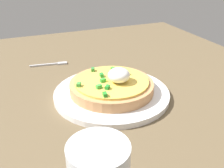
% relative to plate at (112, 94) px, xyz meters
% --- Properties ---
extents(dining_table, '(1.19, 0.90, 0.03)m').
position_rel_plate_xyz_m(dining_table, '(-0.00, 0.07, -0.02)').
color(dining_table, brown).
rests_on(dining_table, ground).
extents(plate, '(0.27, 0.27, 0.01)m').
position_rel_plate_xyz_m(plate, '(0.00, 0.00, 0.00)').
color(plate, white).
rests_on(plate, dining_table).
extents(pizza, '(0.20, 0.20, 0.06)m').
position_rel_plate_xyz_m(pizza, '(0.00, 0.00, 0.02)').
color(pizza, tan).
rests_on(pizza, plate).
extents(fork, '(0.02, 0.11, 0.00)m').
position_rel_plate_xyz_m(fork, '(-0.25, -0.10, -0.00)').
color(fork, '#B7B7BC').
rests_on(fork, dining_table).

